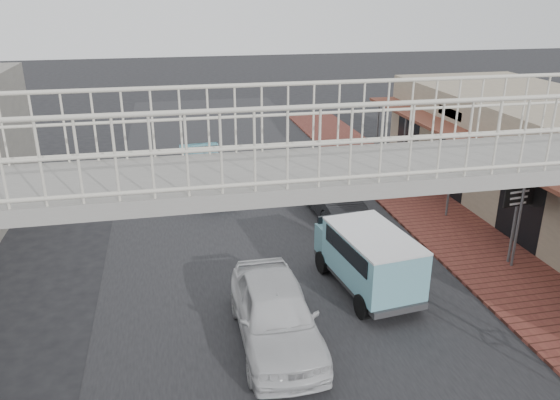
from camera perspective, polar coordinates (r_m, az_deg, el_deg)
name	(u,v)px	position (r m, az deg, el deg)	size (l,w,h in m)	color
ground	(294,313)	(14.33, 1.44, -11.71)	(120.00, 120.00, 0.00)	black
road_strip	(294,313)	(14.33, 1.45, -11.69)	(10.00, 60.00, 0.01)	black
sidewalk	(464,240)	(19.06, 18.68, -3.99)	(3.00, 40.00, 0.10)	brown
footbridge	(350,279)	(9.41, 7.31, -8.21)	(16.40, 2.40, 6.34)	gray
white_hatchback	(276,313)	(12.91, -0.46, -11.75)	(1.79, 4.46, 1.52)	silver
dark_sedan	(331,197)	(20.16, 5.35, 0.34)	(1.40, 4.01, 1.32)	black
angkot_curb	(308,161)	(24.55, 2.97, 4.08)	(2.02, 4.38, 1.22)	#73B9C8
angkot_far	(208,174)	(22.60, -7.55, 2.71)	(2.02, 4.97, 1.44)	#7ECBDA
angkot_van	(369,253)	(14.95, 9.25, -5.49)	(2.08, 3.84, 1.80)	black
motorcycle_near	(376,181)	(22.47, 9.97, 1.92)	(0.56, 1.59, 0.84)	black
motorcycle_far	(406,176)	(23.22, 12.99, 2.46)	(0.44, 1.57, 0.94)	black
arrow_sign	(538,191)	(17.58, 25.39, 0.83)	(1.61, 1.04, 2.71)	#59595B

